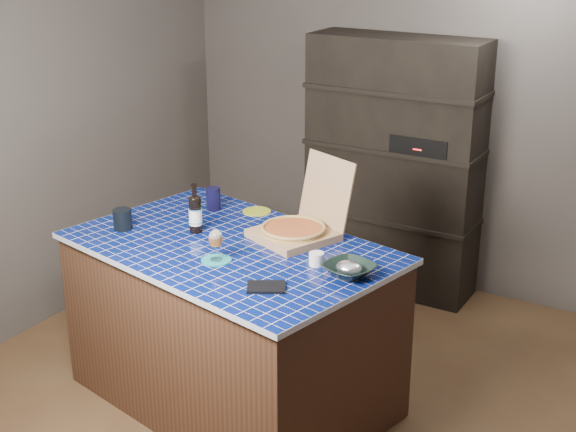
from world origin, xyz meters
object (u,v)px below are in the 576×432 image
Objects in this scene: pizza_box at (297,228)px; mead_bottle at (195,213)px; kitchen_island at (232,324)px; bowl at (349,270)px; dvd_case at (266,287)px; wine_glass at (216,239)px.

pizza_box is 2.06× the size of mead_bottle.
pizza_box is at bearing 59.23° from kitchen_island.
pizza_box reaches higher than bowl.
pizza_box is 3.24× the size of dvd_case.
pizza_box is 2.39× the size of bowl.
mead_bottle is at bearing 174.98° from bowl.
wine_glass is 0.68× the size of bowl.
pizza_box reaches higher than mead_bottle.
kitchen_island is 3.30× the size of pizza_box.
pizza_box is at bearing 67.70° from wine_glass.
wine_glass is 0.68m from bowl.
bowl is (0.45, -0.29, -0.03)m from pizza_box.
pizza_box reaches higher than wine_glass.
mead_bottle is 0.98m from bowl.
dvd_case is 0.42m from bowl.
dvd_case is (0.44, -0.35, 0.47)m from kitchen_island.
wine_glass is at bearing -90.30° from pizza_box.
pizza_box is at bearing 21.67° from mead_bottle.
wine_glass is (0.32, -0.27, 0.01)m from mead_bottle.
mead_bottle reaches higher than dvd_case.
wine_glass is at bearing -140.23° from dvd_case.
dvd_case is at bearing -26.25° from kitchen_island.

